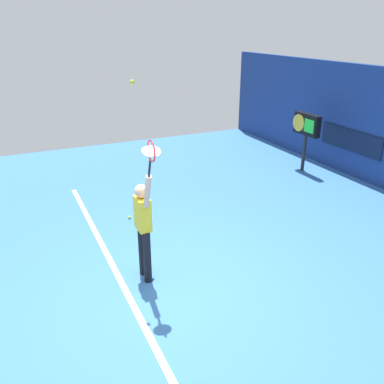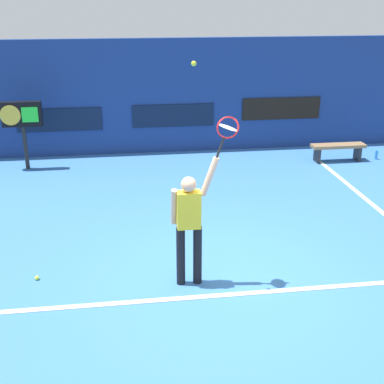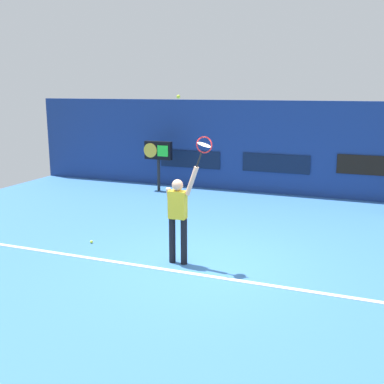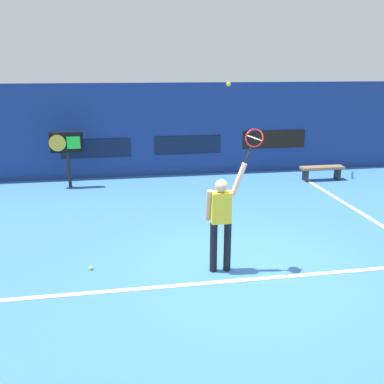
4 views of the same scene
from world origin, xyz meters
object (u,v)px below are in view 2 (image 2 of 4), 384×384
Objects in this scene: court_bench at (338,148)px; scoreboard_clock at (22,117)px; tennis_ball at (194,64)px; tennis_racket at (227,130)px; spare_ball at (37,278)px; tennis_player at (189,221)px; water_bottle at (376,155)px.

scoreboard_clock is at bearing 176.53° from court_bench.
tennis_ball is 0.04× the size of scoreboard_clock.
tennis_racket reaches higher than spare_ball.
spare_ball is at bearing 168.57° from tennis_ball.
scoreboard_clock is at bearing 118.74° from tennis_player.
scoreboard_clock is 1.20× the size of court_bench.
court_bench is 8.59m from spare_ball.
tennis_racket is 9.20× the size of spare_ball.
tennis_player is 1.43m from tennis_racket.
scoreboard_clock is at bearing 176.95° from water_bottle.
scoreboard_clock is 24.63× the size of spare_ball.
tennis_ball is 7.76m from court_bench.
scoreboard_clock reaches higher than water_bottle.
spare_ball is at bearing -143.69° from court_bench.
tennis_racket is at bearing -57.56° from scoreboard_clock.
tennis_ball is at bearing -54.01° from tennis_player.
tennis_player is at bearing 125.99° from tennis_ball.
tennis_ball is 0.05× the size of court_bench.
court_bench is at bearing 49.82° from tennis_player.
tennis_player is 3.15× the size of tennis_racket.
scoreboard_clock is 7.97m from court_bench.
scoreboard_clock is at bearing 122.44° from tennis_racket.
tennis_ball reaches higher than tennis_racket.
court_bench is (4.11, 5.49, -2.01)m from tennis_racket.
tennis_ball is 4.00m from spare_ball.
spare_ball is (-2.34, 0.47, -3.21)m from tennis_ball.
tennis_player is 2.52m from spare_ball.
tennis_racket is at bearing 8.54° from tennis_ball.
tennis_ball reaches higher than water_bottle.
spare_ball is at bearing 170.11° from tennis_player.
tennis_racket is 9.20× the size of tennis_ball.
tennis_racket reaches higher than court_bench.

